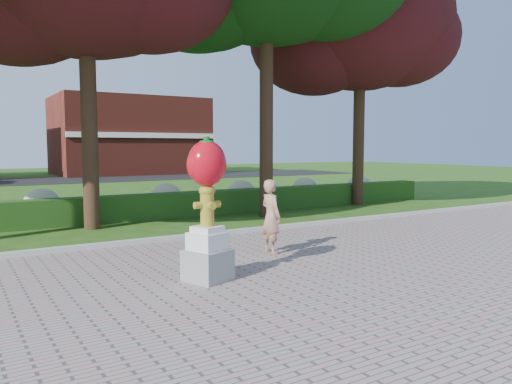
% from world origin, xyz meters
% --- Properties ---
extents(ground, '(100.00, 100.00, 0.00)m').
position_xyz_m(ground, '(0.00, 0.00, 0.00)').
color(ground, '#224B12').
rests_on(ground, ground).
extents(walkway, '(40.00, 14.00, 0.04)m').
position_xyz_m(walkway, '(0.00, -4.00, 0.02)').
color(walkway, gray).
rests_on(walkway, ground).
extents(curb, '(40.00, 0.18, 0.15)m').
position_xyz_m(curb, '(0.00, 3.00, 0.07)').
color(curb, '#ADADA5').
rests_on(curb, ground).
extents(lawn_hedge, '(24.00, 0.70, 0.80)m').
position_xyz_m(lawn_hedge, '(0.00, 7.00, 0.40)').
color(lawn_hedge, '#1E3F12').
rests_on(lawn_hedge, ground).
extents(hydrangea_row, '(20.10, 1.10, 0.99)m').
position_xyz_m(hydrangea_row, '(0.57, 8.00, 0.55)').
color(hydrangea_row, '#A1A37C').
rests_on(hydrangea_row, ground).
extents(street, '(50.00, 8.00, 0.02)m').
position_xyz_m(street, '(0.00, 28.00, 0.01)').
color(street, black).
rests_on(street, ground).
extents(building_right, '(12.00, 8.00, 6.40)m').
position_xyz_m(building_right, '(8.00, 34.00, 3.20)').
color(building_right, maroon).
rests_on(building_right, ground).
extents(tree_far_right, '(7.88, 6.72, 10.21)m').
position_xyz_m(tree_far_right, '(8.40, 6.58, 6.97)').
color(tree_far_right, black).
rests_on(tree_far_right, ground).
extents(hydrant_sculpture, '(0.85, 0.85, 2.43)m').
position_xyz_m(hydrant_sculpture, '(-1.72, -0.73, 1.32)').
color(hydrant_sculpture, gray).
rests_on(hydrant_sculpture, walkway).
extents(woman, '(0.38, 0.58, 1.57)m').
position_xyz_m(woman, '(0.40, 0.52, 0.83)').
color(woman, tan).
rests_on(woman, walkway).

